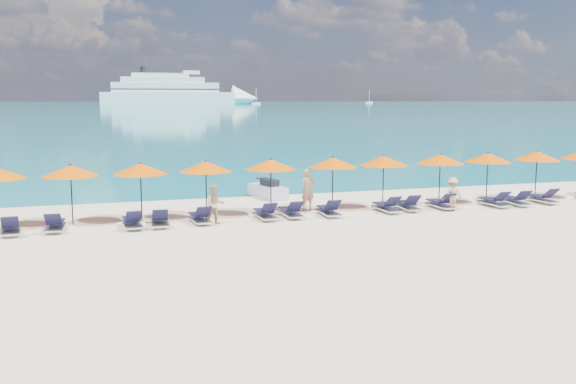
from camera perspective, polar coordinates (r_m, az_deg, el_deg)
name	(u,v)px	position (r m, az deg, el deg)	size (l,w,h in m)	color
ground	(315,240)	(21.33, 2.42, -4.30)	(1400.00, 1400.00, 0.00)	beige
sea	(93,103)	(679.63, -16.96, 7.55)	(1600.00, 1300.00, 0.01)	#1FA9B2
cruise_ship	(182,93)	(537.34, -9.41, 8.69)	(128.87, 23.54, 35.75)	white
sailboat_near	(256,103)	(510.98, -2.85, 7.92)	(6.81, 2.27, 12.49)	white
sailboat_far	(369,102)	(623.52, 7.23, 7.93)	(6.72, 2.24, 12.31)	white
jetski	(268,190)	(30.38, -1.81, 0.17)	(1.43, 2.59, 0.87)	silver
beachgoer_a	(308,190)	(26.79, 1.79, 0.19)	(0.64, 0.42, 1.75)	tan
beachgoer_b	(215,205)	(24.01, -6.51, -1.12)	(0.72, 0.42, 1.49)	tan
beachgoer_c	(452,194)	(27.63, 14.39, -0.18)	(0.91, 0.42, 1.41)	tan
umbrella_3	(70,171)	(24.96, -18.77, 1.80)	(2.10, 2.10, 2.28)	black
umbrella_4	(140,169)	(24.91, -12.99, 2.02)	(2.10, 2.10, 2.28)	black
umbrella_5	(206,167)	(25.32, -7.32, 2.26)	(2.10, 2.10, 2.28)	black
umbrella_6	(271,164)	(25.91, -1.54, 2.46)	(2.10, 2.10, 2.28)	black
umbrella_7	(333,162)	(26.85, 4.00, 2.65)	(2.10, 2.10, 2.28)	black
umbrella_8	(384,161)	(27.79, 8.50, 2.77)	(2.10, 2.10, 2.28)	black
umbrella_9	(440,159)	(29.02, 13.38, 2.87)	(2.10, 2.10, 2.28)	black
umbrella_10	(488,158)	(30.28, 17.35, 2.93)	(2.10, 2.10, 2.28)	black
umbrella_11	(537,156)	(31.96, 21.27, 3.01)	(2.10, 2.10, 2.28)	black
lounger_4	(10,228)	(24.13, -23.45, -2.94)	(0.77, 1.75, 0.66)	silver
lounger_5	(55,225)	(24.16, -20.00, -2.74)	(0.72, 1.74, 0.66)	silver
lounger_6	(132,222)	(23.89, -13.68, -2.59)	(0.71, 1.73, 0.66)	silver
lounger_7	(160,220)	(23.99, -11.31, -2.47)	(0.74, 1.74, 0.66)	silver
lounger_8	(200,217)	(24.34, -7.83, -2.23)	(0.75, 1.74, 0.66)	silver
lounger_9	(265,213)	(24.93, -2.03, -1.91)	(0.65, 1.71, 0.66)	silver
lounger_10	(291,212)	(25.28, 0.26, -1.76)	(0.65, 1.71, 0.66)	silver
lounger_11	(329,210)	(25.68, 3.62, -1.62)	(0.70, 1.73, 0.66)	silver
lounger_12	(387,207)	(26.78, 8.76, -1.29)	(0.67, 1.72, 0.66)	silver
lounger_13	(407,205)	(27.34, 10.57, -1.14)	(0.76, 1.75, 0.66)	silver
lounger_14	(441,203)	(28.06, 13.42, -0.98)	(0.64, 1.71, 0.66)	silver
lounger_15	(494,201)	(29.21, 17.83, -0.80)	(0.67, 1.72, 0.66)	silver
lounger_16	(516,200)	(29.86, 19.61, -0.69)	(0.75, 1.74, 0.66)	silver
lounger_17	(542,198)	(30.93, 21.67, -0.50)	(0.65, 1.71, 0.66)	silver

